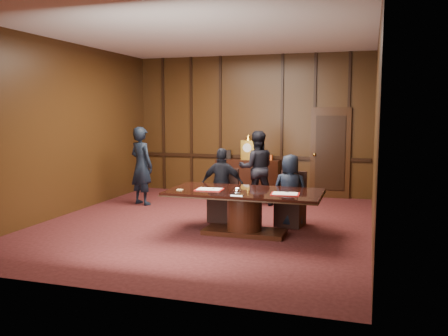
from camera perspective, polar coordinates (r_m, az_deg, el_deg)
name	(u,v)px	position (r m, az deg, el deg)	size (l,w,h in m)	color
room	(210,132)	(8.84, -1.66, 4.37)	(7.00, 7.04, 3.50)	#330F0E
sideboard	(248,176)	(11.96, 2.91, -0.94)	(1.60, 0.45, 1.54)	black
conference_table	(245,205)	(8.14, 2.49, -4.46)	(2.62, 1.32, 0.76)	black
folder_left	(209,189)	(8.16, -1.77, -2.59)	(0.48, 0.36, 0.02)	#99100E
folder_right	(285,194)	(7.79, 7.37, -3.11)	(0.49, 0.37, 0.02)	#99100E
inkstand	(238,192)	(7.66, 1.64, -2.87)	(0.20, 0.14, 0.12)	white
notepad	(180,190)	(8.17, -5.33, -2.62)	(0.10, 0.07, 0.01)	#D8B469
chair_left	(224,205)	(9.19, -0.04, -4.53)	(0.52, 0.52, 0.99)	black
chair_right	(291,210)	(8.90, 8.02, -4.98)	(0.54, 0.54, 0.99)	black
signatory_left	(222,185)	(9.04, -0.20, -2.06)	(0.83, 0.34, 1.41)	black
signatory_right	(290,190)	(8.75, 7.96, -2.69)	(0.65, 0.42, 1.33)	black
witness_left	(142,166)	(10.84, -9.89, 0.26)	(0.64, 0.42, 1.76)	black
witness_right	(257,168)	(10.66, 3.95, -0.01)	(0.81, 0.63, 1.67)	black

